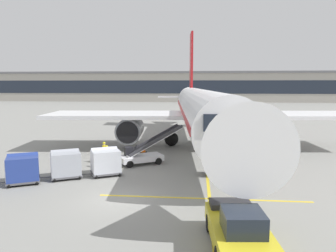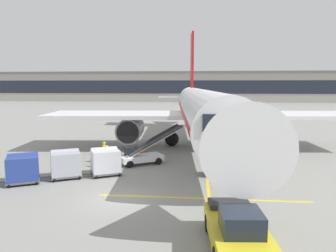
# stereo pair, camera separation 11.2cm
# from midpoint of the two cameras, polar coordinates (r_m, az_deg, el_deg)

# --- Properties ---
(ground_plane) EXTENTS (600.00, 600.00, 0.00)m
(ground_plane) POSITION_cam_midpoint_polar(r_m,az_deg,el_deg) (18.34, -9.26, -12.98)
(ground_plane) COLOR gray
(parked_airplane) EXTENTS (31.12, 41.09, 13.91)m
(parked_airplane) POSITION_cam_midpoint_polar(r_m,az_deg,el_deg) (31.84, 5.86, 2.86)
(parked_airplane) COLOR white
(parked_airplane) RESTS_ON ground
(belt_loader) EXTENTS (5.20, 3.73, 3.08)m
(belt_loader) POSITION_cam_midpoint_polar(r_m,az_deg,el_deg) (25.65, -4.49, -4.90)
(belt_loader) COLOR silver
(belt_loader) RESTS_ON ground
(baggage_cart_lead) EXTENTS (2.78, 2.34, 1.91)m
(baggage_cart_lead) POSITION_cam_midpoint_polar(r_m,az_deg,el_deg) (22.88, -11.36, -6.24)
(baggage_cart_lead) COLOR #515156
(baggage_cart_lead) RESTS_ON ground
(baggage_cart_second) EXTENTS (2.78, 2.34, 1.91)m
(baggage_cart_second) POSITION_cam_midpoint_polar(r_m,az_deg,el_deg) (22.84, -18.14, -6.50)
(baggage_cart_second) COLOR #515156
(baggage_cart_second) RESTS_ON ground
(baggage_cart_third) EXTENTS (2.78, 2.34, 1.91)m
(baggage_cart_third) POSITION_cam_midpoint_polar(r_m,az_deg,el_deg) (22.66, -24.91, -6.95)
(baggage_cart_third) COLOR #515156
(baggage_cart_third) RESTS_ON ground
(pushback_tug) EXTENTS (2.47, 4.57, 1.83)m
(pushback_tug) POSITION_cam_midpoint_polar(r_m,az_deg,el_deg) (13.19, 12.36, -17.65)
(pushback_tug) COLOR gold
(pushback_tug) RESTS_ON ground
(ground_crew_by_loader) EXTENTS (0.39, 0.51, 1.74)m
(ground_crew_by_loader) POSITION_cam_midpoint_polar(r_m,az_deg,el_deg) (26.38, -11.59, -4.41)
(ground_crew_by_loader) COLOR #514C42
(ground_crew_by_loader) RESTS_ON ground
(ground_crew_by_carts) EXTENTS (0.55, 0.35, 1.74)m
(ground_crew_by_carts) POSITION_cam_midpoint_polar(r_m,az_deg,el_deg) (24.85, -11.12, -5.14)
(ground_crew_by_carts) COLOR #333847
(ground_crew_by_carts) RESTS_ON ground
(safety_cone_engine_keepout) EXTENTS (0.63, 0.63, 0.72)m
(safety_cone_engine_keepout) POSITION_cam_midpoint_polar(r_m,az_deg,el_deg) (29.86, -4.63, -4.15)
(safety_cone_engine_keepout) COLOR black
(safety_cone_engine_keepout) RESTS_ON ground
(apron_guidance_line_lead_in) EXTENTS (0.20, 110.00, 0.01)m
(apron_guidance_line_lead_in) POSITION_cam_midpoint_polar(r_m,az_deg,el_deg) (31.69, 6.50, -4.12)
(apron_guidance_line_lead_in) COLOR yellow
(apron_guidance_line_lead_in) RESTS_ON ground
(apron_guidance_line_stop_bar) EXTENTS (12.00, 0.20, 0.01)m
(apron_guidance_line_stop_bar) POSITION_cam_midpoint_polar(r_m,az_deg,el_deg) (18.35, 6.27, -12.89)
(apron_guidance_line_stop_bar) COLOR yellow
(apron_guidance_line_stop_bar) RESTS_ON ground
(terminal_building) EXTENTS (142.75, 16.02, 10.95)m
(terminal_building) POSITION_cam_midpoint_polar(r_m,az_deg,el_deg) (121.08, -0.94, 7.13)
(terminal_building) COLOR #A8A399
(terminal_building) RESTS_ON ground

